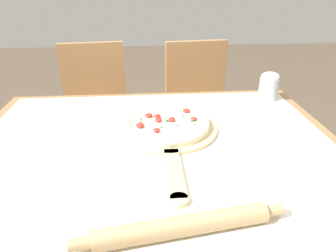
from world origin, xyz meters
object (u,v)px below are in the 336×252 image
at_px(pizza, 167,123).
at_px(rolling_pin, 183,226).
at_px(chair_left, 96,107).
at_px(flour_cup, 269,86).
at_px(pizza_peel, 168,132).
at_px(chair_right, 198,104).

distance_m(pizza, rolling_pin, 0.49).
distance_m(chair_left, flour_cup, 1.02).
xyz_separation_m(pizza_peel, chair_left, (-0.38, 0.78, -0.23)).
height_order(rolling_pin, chair_right, chair_right).
relative_size(pizza_peel, rolling_pin, 1.25).
xyz_separation_m(chair_right, flour_cup, (0.22, -0.49, 0.29)).
distance_m(chair_right, flour_cup, 0.61).
bearing_deg(chair_left, pizza, -69.24).
height_order(pizza_peel, chair_right, chair_right).
bearing_deg(pizza, chair_left, 116.64).
xyz_separation_m(pizza, rolling_pin, (-0.00, -0.49, -0.00)).
distance_m(rolling_pin, chair_right, 1.29).
bearing_deg(flour_cup, chair_left, 149.96).
bearing_deg(pizza_peel, rolling_pin, -90.42).
distance_m(rolling_pin, flour_cup, 0.89).
bearing_deg(pizza_peel, chair_left, 115.86).
xyz_separation_m(rolling_pin, chair_left, (-0.38, 1.24, -0.25)).
height_order(rolling_pin, chair_left, chair_left).
height_order(pizza, chair_left, chair_left).
bearing_deg(rolling_pin, chair_left, 106.87).
xyz_separation_m(pizza_peel, pizza, (-0.00, 0.03, 0.02)).
bearing_deg(chair_left, rolling_pin, -79.01).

